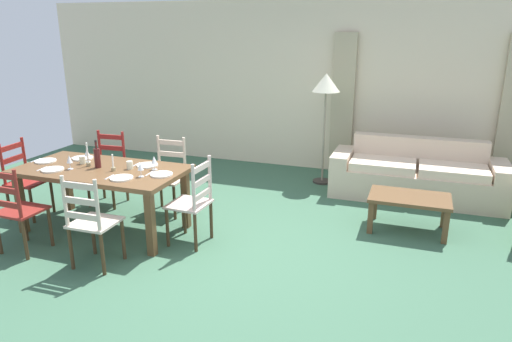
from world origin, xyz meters
The scene contains 34 objects.
ground_plane centered at (0.00, 0.00, -0.01)m, with size 9.60×9.60×0.02m, color #396047.
wall_far centered at (0.00, 3.30, 1.35)m, with size 9.60×0.16×2.70m, color beige.
curtain_panel_left centered at (0.62, 3.16, 1.10)m, with size 0.35×0.08×2.20m, color tan.
dining_table centered at (-1.55, -0.04, 0.66)m, with size 1.90×0.96×0.75m.
dining_chair_near_left centered at (-2.03, -0.81, 0.48)m, with size 0.43×0.41×0.96m.
dining_chair_near_right centered at (-1.10, -0.82, 0.48)m, with size 0.43×0.41×0.96m.
dining_chair_far_left centered at (-2.04, 0.72, 0.48)m, with size 0.45×0.43×0.96m.
dining_chair_far_right centered at (-1.13, 0.71, 0.48)m, with size 0.44×0.42×0.96m.
dining_chair_head_west centered at (-2.74, -0.01, 0.48)m, with size 0.43×0.44×0.96m.
dining_chair_head_east centered at (-0.42, -0.01, 0.48)m, with size 0.42×0.44×0.96m.
dinner_plate_near_left centered at (-2.00, -0.29, 0.76)m, with size 0.24×0.24×0.02m, color white.
fork_near_left centered at (-2.15, -0.29, 0.75)m, with size 0.02×0.17×0.01m, color silver.
dinner_plate_near_right centered at (-1.10, -0.29, 0.76)m, with size 0.24×0.24×0.02m, color white.
fork_near_right centered at (-1.25, -0.29, 0.75)m, with size 0.02×0.17×0.01m, color silver.
dinner_plate_far_left centered at (-2.00, 0.21, 0.76)m, with size 0.24×0.24×0.02m, color white.
fork_far_left centered at (-2.15, 0.21, 0.75)m, with size 0.02×0.17×0.01m, color silver.
dinner_plate_far_right centered at (-1.10, 0.21, 0.76)m, with size 0.24×0.24×0.02m, color white.
fork_far_right centered at (-1.25, 0.21, 0.75)m, with size 0.02×0.17×0.01m, color silver.
dinner_plate_head_west centered at (-2.33, -0.04, 0.76)m, with size 0.24×0.24×0.02m, color white.
fork_head_west centered at (-2.48, -0.04, 0.75)m, with size 0.02×0.17×0.01m, color silver.
dinner_plate_head_east centered at (-0.77, -0.04, 0.76)m, with size 0.24×0.24×0.02m, color white.
fork_head_east centered at (-0.92, -0.04, 0.75)m, with size 0.02×0.17×0.01m, color silver.
wine_bottle centered at (-1.60, -0.03, 0.87)m, with size 0.07×0.07×0.32m.
wine_glass_near_left centered at (-1.84, -0.19, 0.86)m, with size 0.06×0.06×0.16m.
wine_glass_near_right centered at (-0.94, -0.16, 0.86)m, with size 0.06×0.06×0.16m.
wine_glass_far_left centered at (-1.85, 0.11, 0.86)m, with size 0.06×0.06×0.16m.
wine_glass_far_right centered at (-0.94, 0.11, 0.86)m, with size 0.06×0.06×0.16m.
coffee_cup_primary centered at (-1.22, 0.04, 0.80)m, with size 0.07×0.07×0.09m, color beige.
coffee_cup_secondary centered at (-1.86, 0.04, 0.80)m, with size 0.07×0.07×0.09m, color beige.
candle_tall centered at (-1.73, -0.02, 0.83)m, with size 0.05×0.05×0.28m.
candle_short centered at (-1.35, -0.08, 0.80)m, with size 0.05×0.05×0.19m.
couch centered at (1.82, 2.34, 0.29)m, with size 2.28×0.81×0.80m.
coffee_table centered at (1.76, 1.12, 0.36)m, with size 0.90×0.56×0.42m.
standing_lamp centered at (0.47, 2.52, 1.41)m, with size 0.40×0.40×1.64m.
Camera 1 is at (1.77, -4.17, 2.26)m, focal length 32.58 mm.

